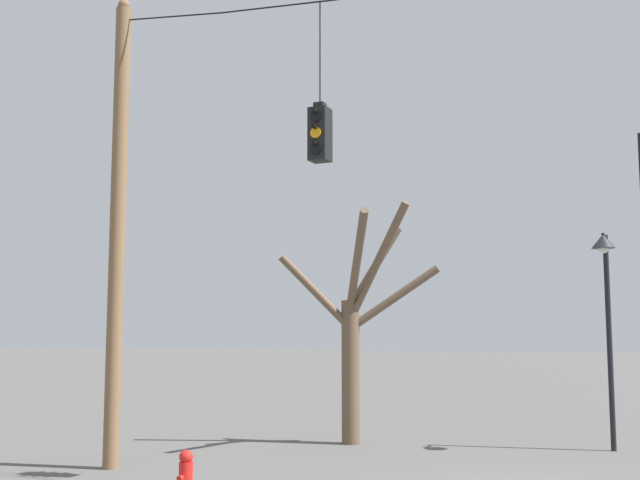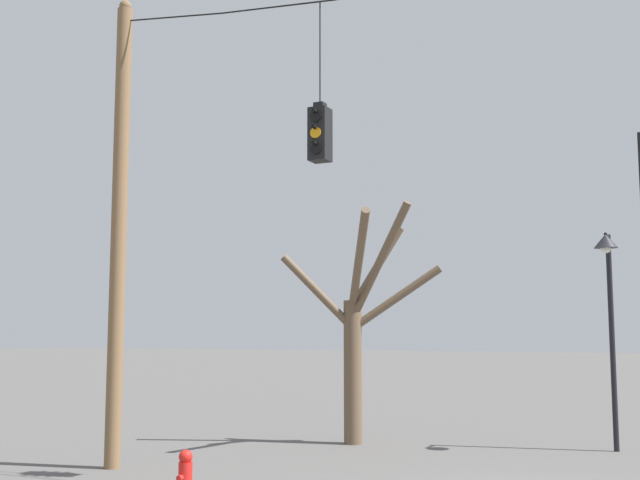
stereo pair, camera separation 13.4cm
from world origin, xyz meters
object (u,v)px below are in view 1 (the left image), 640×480
at_px(utility_pole_left, 117,227).
at_px(traffic_light_near_right_pole, 320,133).
at_px(fire_hydrant, 186,474).
at_px(bare_tree, 357,329).
at_px(street_lamp, 606,284).

xyz_separation_m(utility_pole_left, traffic_light_near_right_pole, (4.41, -0.00, 1.44)).
bearing_deg(fire_hydrant, traffic_light_near_right_pole, 49.42).
xyz_separation_m(bare_tree, fire_hydrant, (-0.20, -6.75, -2.30)).
bearing_deg(traffic_light_near_right_pole, utility_pole_left, 180.00).
xyz_separation_m(utility_pole_left, bare_tree, (3.10, 4.98, -1.99)).
distance_m(traffic_light_near_right_pole, fire_hydrant, 6.18).
relative_size(bare_tree, fire_hydrant, 7.42).
bearing_deg(fire_hydrant, utility_pole_left, 148.57).
distance_m(street_lamp, bare_tree, 5.70).
relative_size(utility_pole_left, fire_hydrant, 12.45).
xyz_separation_m(street_lamp, fire_hydrant, (-5.70, -7.90, -3.28)).
height_order(utility_pole_left, traffic_light_near_right_pole, utility_pole_left).
distance_m(utility_pole_left, street_lamp, 10.60).
height_order(utility_pole_left, bare_tree, utility_pole_left).
bearing_deg(street_lamp, fire_hydrant, -125.80).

